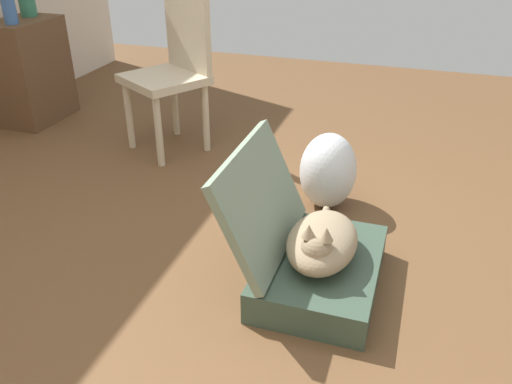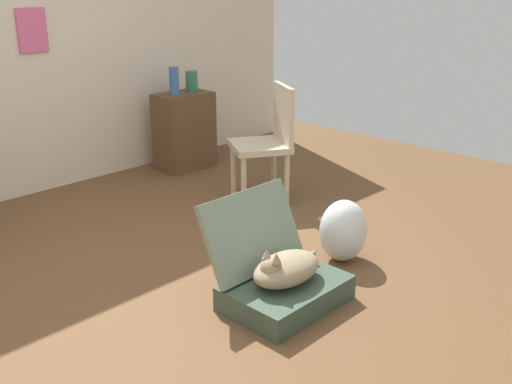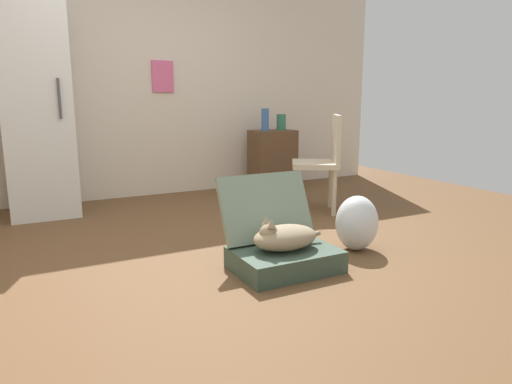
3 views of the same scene
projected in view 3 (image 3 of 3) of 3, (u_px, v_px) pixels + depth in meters
name	position (u px, v px, depth m)	size (l,w,h in m)	color
ground_plane	(210.00, 252.00, 3.37)	(7.68, 7.68, 0.00)	brown
wall_back	(130.00, 79.00, 5.07)	(6.40, 0.15, 2.60)	beige
suitcase_base	(285.00, 260.00, 3.00)	(0.66, 0.47, 0.14)	#384C3D
suitcase_lid	(266.00, 207.00, 3.17)	(0.66, 0.47, 0.04)	gray
cat	(284.00, 237.00, 2.97)	(0.52, 0.28, 0.23)	#998466
plastic_bag_white	(357.00, 223.00, 3.38)	(0.32, 0.29, 0.40)	silver
refrigerator	(36.00, 109.00, 4.28)	(0.59, 0.69, 1.99)	silver
side_table	(272.00, 160.00, 5.61)	(0.52, 0.34, 0.72)	brown
vase_tall	(265.00, 120.00, 5.41)	(0.09, 0.09, 0.26)	#38609E
vase_short	(281.00, 122.00, 5.60)	(0.11, 0.11, 0.19)	#2D7051
chair	(323.00, 159.00, 4.48)	(0.60, 0.61, 0.94)	beige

